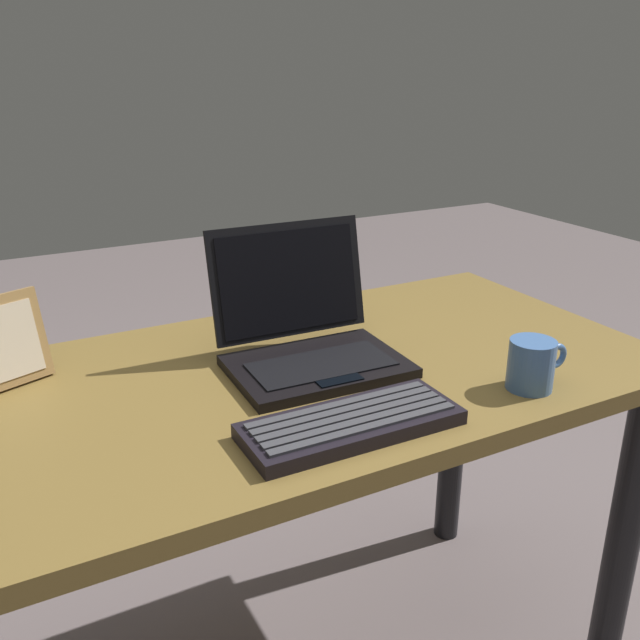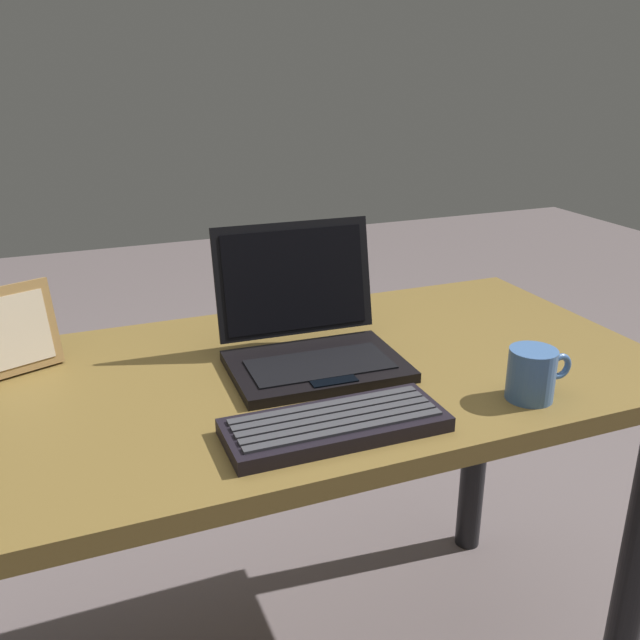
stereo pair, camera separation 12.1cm
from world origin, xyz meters
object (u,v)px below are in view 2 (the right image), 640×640
(laptop_front, at_px, (310,337))
(coffee_mug, at_px, (532,374))
(external_keyboard, at_px, (335,424))
(photo_frame, at_px, (13,330))

(laptop_front, relative_size, coffee_mug, 2.65)
(laptop_front, height_order, external_keyboard, laptop_front)
(external_keyboard, bearing_deg, coffee_mug, -2.91)
(photo_frame, bearing_deg, coffee_mug, -28.58)
(laptop_front, xyz_separation_m, photo_frame, (-0.49, 0.16, 0.03))
(external_keyboard, distance_m, coffee_mug, 0.34)
(photo_frame, xyz_separation_m, coffee_mug, (0.78, -0.42, -0.04))
(laptop_front, relative_size, photo_frame, 1.98)
(photo_frame, height_order, coffee_mug, photo_frame)
(laptop_front, xyz_separation_m, external_keyboard, (-0.06, -0.25, -0.04))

